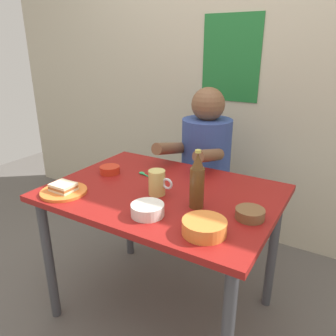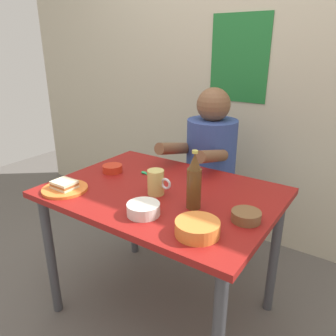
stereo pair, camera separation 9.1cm
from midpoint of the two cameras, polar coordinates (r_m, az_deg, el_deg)
ground_plane at (r=2.03m, az=0.53°, el=-23.28°), size 6.00×6.00×0.00m
wall_back at (r=2.41m, az=15.35°, el=17.40°), size 4.40×0.09×2.60m
dining_table at (r=1.65m, az=0.61°, el=-6.84°), size 1.10×0.80×0.74m
stool at (r=2.30m, az=8.22°, el=-7.03°), size 0.34×0.34×0.45m
person_seated at (r=2.13m, az=8.65°, el=2.85°), size 0.33×0.56×0.72m
plate_orange at (r=1.66m, az=-16.07°, el=-3.57°), size 0.22×0.22×0.01m
sandwich at (r=1.65m, az=-16.15°, el=-2.78°), size 0.11×0.09×0.04m
beer_mug at (r=1.54m, az=-0.39°, el=-2.53°), size 0.13×0.08×0.12m
beer_bottle at (r=1.40m, az=6.44°, el=-2.55°), size 0.06×0.06×0.26m
condiment_bowl_brown at (r=1.37m, az=15.36°, el=-8.05°), size 0.12×0.12×0.04m
sauce_bowl_chili at (r=1.84m, az=-8.30°, el=-0.05°), size 0.11×0.11×0.04m
soup_bowl_orange at (r=1.24m, az=7.27°, el=-10.28°), size 0.17×0.17×0.05m
rice_bowl_white at (r=1.37m, az=-2.41°, el=-7.11°), size 0.14×0.14×0.05m
spoon at (r=1.79m, az=-2.39°, el=-1.03°), size 0.12×0.05×0.01m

